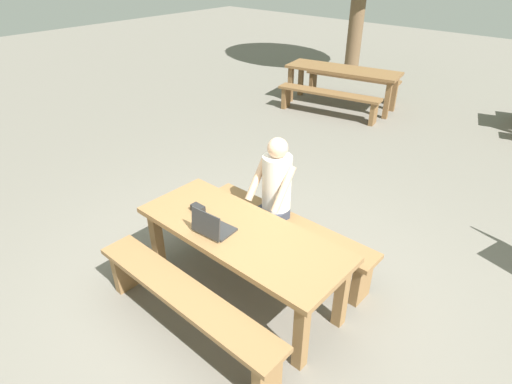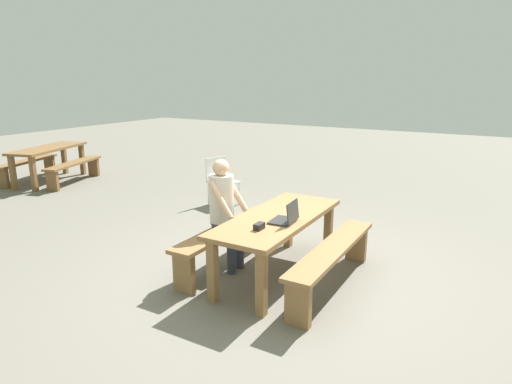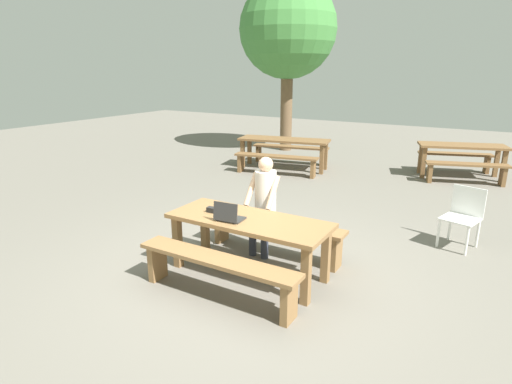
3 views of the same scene
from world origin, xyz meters
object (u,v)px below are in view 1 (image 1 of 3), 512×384
small_pouch (198,208)px  person_seated (274,192)px  picnic_table_front (241,240)px  picnic_table_rear (342,74)px  laptop (212,227)px

small_pouch → person_seated: person_seated is taller
person_seated → small_pouch: bearing=-118.2°
picnic_table_front → picnic_table_rear: (-2.14, 5.14, 0.03)m
laptop → person_seated: person_seated is taller
laptop → small_pouch: 0.36m
person_seated → picnic_table_rear: (-2.00, 4.53, -0.13)m
person_seated → picnic_table_rear: size_ratio=0.58×
picnic_table_rear → laptop: bearing=-80.3°
picnic_table_front → person_seated: (-0.14, 0.61, 0.16)m
person_seated → picnic_table_rear: person_seated is taller
small_pouch → person_seated: (0.35, 0.65, 0.02)m
picnic_table_front → small_pouch: small_pouch is taller
laptop → picnic_table_rear: (-1.98, 5.32, -0.14)m
picnic_table_front → person_seated: size_ratio=1.48×
laptop → small_pouch: size_ratio=2.50×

